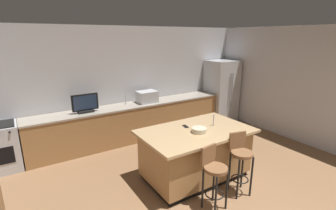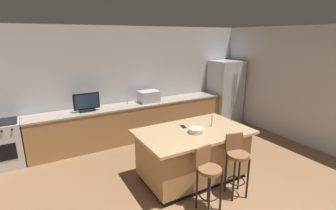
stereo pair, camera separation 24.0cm
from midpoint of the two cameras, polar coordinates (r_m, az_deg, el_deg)
wall_back at (r=6.24m, az=-7.70°, el=5.20°), size 7.00×0.12×2.71m
wall_right at (r=6.62m, az=28.83°, el=3.99°), size 0.12×5.06×2.71m
counter_back at (r=6.12m, az=-6.45°, el=-3.78°), size 4.81×0.62×0.89m
kitchen_island at (r=4.49m, az=7.31°, el=-11.12°), size 1.93×1.19×0.90m
refrigerator at (r=7.47m, az=13.97°, el=3.04°), size 0.82×0.77×1.80m
range_oven at (r=5.72m, az=-33.17°, el=-7.74°), size 0.73×0.63×0.91m
microwave at (r=6.10m, az=-3.38°, el=1.98°), size 0.48×0.36×0.28m
tv_monitor at (r=5.56m, az=-17.15°, el=0.44°), size 0.55×0.16×0.40m
sink_faucet_back at (r=5.99m, az=-8.26°, el=1.39°), size 0.02×0.02×0.24m
sink_faucet_island at (r=4.51m, az=11.63°, el=-3.59°), size 0.02×0.02×0.22m
bar_stool_left at (r=3.72m, az=11.11°, el=-15.41°), size 0.34×0.36×0.96m
bar_stool_right at (r=4.12m, az=17.28°, el=-12.02°), size 0.35×0.37×1.01m
fruit_bowl at (r=4.21m, az=8.18°, el=-5.90°), size 0.26×0.26×0.08m
cell_phone at (r=4.46m, az=5.10°, el=-5.01°), size 0.10×0.16×0.01m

